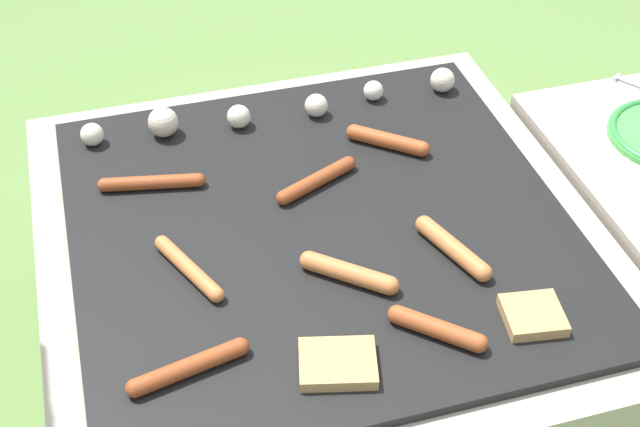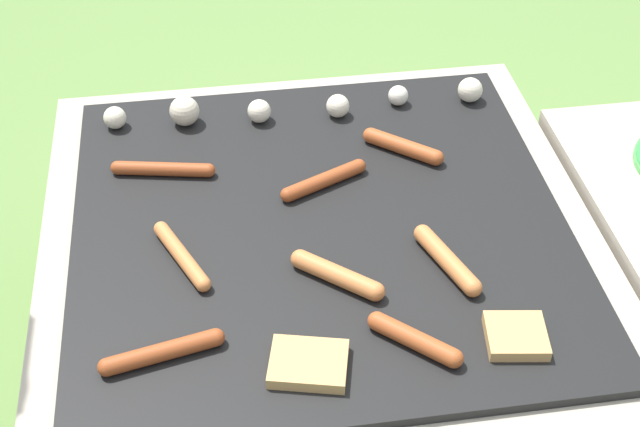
{
  "view_description": "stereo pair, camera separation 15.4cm",
  "coord_description": "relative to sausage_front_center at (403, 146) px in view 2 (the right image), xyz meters",
  "views": [
    {
      "loc": [
        -0.32,
        -1.12,
        1.49
      ],
      "look_at": [
        0.0,
        0.0,
        0.47
      ],
      "focal_mm": 50.0,
      "sensor_mm": 36.0,
      "label": 1
    },
    {
      "loc": [
        -0.17,
        -1.15,
        1.49
      ],
      "look_at": [
        0.0,
        0.0,
        0.47
      ],
      "focal_mm": 50.0,
      "sensor_mm": 36.0,
      "label": 2
    }
  ],
  "objects": [
    {
      "name": "bread_slice_center",
      "position": [
        0.07,
        -0.49,
        -0.01
      ],
      "size": [
        0.1,
        0.1,
        0.02
      ],
      "color": "tan",
      "rests_on": "grill"
    },
    {
      "name": "grill",
      "position": [
        -0.19,
        -0.18,
        -0.24
      ],
      "size": [
        0.97,
        0.97,
        0.45
      ],
      "color": "#A89E8C",
      "rests_on": "ground_plane"
    },
    {
      "name": "ground_plane",
      "position": [
        -0.19,
        -0.18,
        -0.47
      ],
      "size": [
        14.0,
        14.0,
        0.0
      ],
      "primitive_type": "plane",
      "color": "#608442"
    },
    {
      "name": "sausage_back_left",
      "position": [
        -0.09,
        -0.47,
        -0.0
      ],
      "size": [
        0.13,
        0.12,
        0.03
      ],
      "color": "#A34C23",
      "rests_on": "grill"
    },
    {
      "name": "sausage_front_right",
      "position": [
        -0.46,
        -0.44,
        -0.0
      ],
      "size": [
        0.19,
        0.06,
        0.03
      ],
      "color": "#93421E",
      "rests_on": "grill"
    },
    {
      "name": "mushroom_row",
      "position": [
        -0.21,
        0.16,
        0.01
      ],
      "size": [
        0.77,
        0.07,
        0.06
      ],
      "color": "beige",
      "rests_on": "grill"
    },
    {
      "name": "bread_slice_left",
      "position": [
        -0.25,
        -0.49,
        -0.01
      ],
      "size": [
        0.13,
        0.11,
        0.02
      ],
      "color": "tan",
      "rests_on": "grill"
    },
    {
      "name": "sausage_mid_left",
      "position": [
        -0.45,
        -0.0,
        -0.0
      ],
      "size": [
        0.19,
        0.06,
        0.03
      ],
      "color": "#93421E",
      "rests_on": "grill"
    },
    {
      "name": "sausage_mid_right",
      "position": [
        0.0,
        -0.32,
        0.0
      ],
      "size": [
        0.08,
        0.17,
        0.03
      ],
      "color": "#C6753D",
      "rests_on": "grill"
    },
    {
      "name": "sausage_front_center",
      "position": [
        0.0,
        0.0,
        0.0
      ],
      "size": [
        0.14,
        0.12,
        0.03
      ],
      "color": "#A34C23",
      "rests_on": "grill"
    },
    {
      "name": "sausage_back_right",
      "position": [
        -0.16,
        -0.08,
        -0.0
      ],
      "size": [
        0.17,
        0.09,
        0.03
      ],
      "color": "#93421E",
      "rests_on": "grill"
    },
    {
      "name": "sausage_back_center",
      "position": [
        -0.18,
        -0.32,
        0.0
      ],
      "size": [
        0.14,
        0.12,
        0.03
      ],
      "color": "#C6753D",
      "rests_on": "grill"
    },
    {
      "name": "sausage_front_left",
      "position": [
        -0.43,
        -0.24,
        -0.0
      ],
      "size": [
        0.09,
        0.17,
        0.03
      ],
      "color": "#C6753D",
      "rests_on": "grill"
    }
  ]
}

